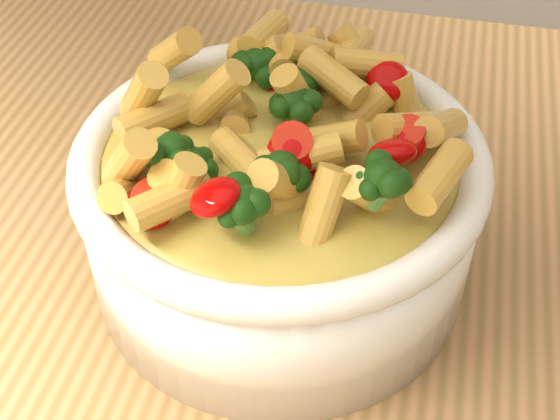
# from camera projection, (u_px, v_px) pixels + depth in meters

# --- Properties ---
(table) EXTENTS (1.20, 0.80, 0.90)m
(table) POSITION_uv_depth(u_px,v_px,m) (294.00, 390.00, 0.58)
(table) COLOR #B8824E
(table) RESTS_ON ground
(serving_bowl) EXTENTS (0.25, 0.25, 0.11)m
(serving_bowl) POSITION_uv_depth(u_px,v_px,m) (280.00, 208.00, 0.50)
(serving_bowl) COLOR white
(serving_bowl) RESTS_ON table
(pasta_salad) EXTENTS (0.20, 0.20, 0.05)m
(pasta_salad) POSITION_uv_depth(u_px,v_px,m) (280.00, 123.00, 0.45)
(pasta_salad) COLOR gold
(pasta_salad) RESTS_ON serving_bowl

